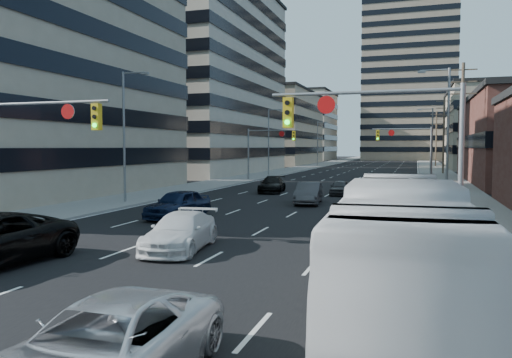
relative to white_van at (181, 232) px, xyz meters
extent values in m
plane|color=black|center=(-0.13, -7.15, -0.70)|extent=(400.00, 400.00, 0.00)
cube|color=black|center=(-0.13, 122.85, -0.69)|extent=(18.00, 300.00, 0.02)
cube|color=slate|center=(-11.63, 122.85, -0.62)|extent=(5.00, 300.00, 0.15)
cube|color=slate|center=(11.37, 122.85, -0.62)|extent=(5.00, 300.00, 0.15)
cube|color=#ADA089|center=(-27.13, 52.85, 13.30)|extent=(26.00, 34.00, 28.00)
cube|color=gray|center=(-24.13, 92.85, 7.30)|extent=(20.00, 30.00, 16.00)
cube|color=gray|center=(5.87, 142.85, 28.30)|extent=(26.00, 26.00, 58.00)
cube|color=#ADA089|center=(-28.13, 132.85, 9.30)|extent=(24.00, 24.00, 20.00)
cylinder|color=slate|center=(-6.88, 0.85, 5.10)|extent=(6.50, 0.12, 0.12)
cube|color=gold|center=(-4.23, 0.85, 4.45)|extent=(0.35, 0.28, 1.10)
cylinder|color=black|center=(-4.23, 0.69, 4.80)|extent=(0.18, 0.06, 0.18)
cylinder|color=black|center=(-4.23, 0.69, 4.45)|extent=(0.18, 0.06, 0.18)
cylinder|color=#0CE526|center=(-4.23, 0.69, 4.10)|extent=(0.18, 0.06, 0.18)
cylinder|color=white|center=(-5.63, 0.82, 4.70)|extent=(0.64, 0.06, 0.64)
cylinder|color=slate|center=(9.87, 0.85, 2.30)|extent=(0.18, 0.18, 6.00)
cylinder|color=slate|center=(6.62, 0.85, 5.10)|extent=(6.50, 0.12, 0.12)
cube|color=gold|center=(3.97, 0.85, 4.45)|extent=(0.35, 0.28, 1.10)
cylinder|color=black|center=(3.97, 0.69, 4.80)|extent=(0.18, 0.06, 0.18)
cylinder|color=black|center=(3.97, 0.69, 4.45)|extent=(0.18, 0.06, 0.18)
cylinder|color=#0CE526|center=(3.97, 0.69, 4.10)|extent=(0.18, 0.06, 0.18)
cylinder|color=white|center=(5.37, 0.82, 4.70)|extent=(0.64, 0.06, 0.64)
cylinder|color=slate|center=(-10.13, 37.85, 2.30)|extent=(0.18, 0.18, 6.00)
cylinder|color=slate|center=(-7.13, 37.85, 5.10)|extent=(6.00, 0.12, 0.12)
cube|color=gold|center=(-4.73, 37.85, 4.45)|extent=(0.35, 0.28, 1.10)
cylinder|color=black|center=(-4.73, 37.69, 4.80)|extent=(0.18, 0.06, 0.18)
cylinder|color=black|center=(-4.73, 37.69, 4.45)|extent=(0.18, 0.06, 0.18)
cylinder|color=#0CE526|center=(-4.73, 37.69, 4.10)|extent=(0.18, 0.06, 0.18)
cylinder|color=white|center=(-6.13, 37.82, 4.70)|extent=(0.64, 0.06, 0.64)
cylinder|color=slate|center=(9.87, 37.85, 2.30)|extent=(0.18, 0.18, 6.00)
cylinder|color=slate|center=(6.87, 37.85, 5.10)|extent=(6.00, 0.12, 0.12)
cube|color=gold|center=(4.47, 37.85, 4.45)|extent=(0.35, 0.28, 1.10)
cylinder|color=black|center=(4.47, 37.69, 4.80)|extent=(0.18, 0.06, 0.18)
cylinder|color=black|center=(4.47, 37.69, 4.45)|extent=(0.18, 0.06, 0.18)
cylinder|color=#0CE526|center=(4.47, 37.69, 4.10)|extent=(0.18, 0.06, 0.18)
cylinder|color=white|center=(5.87, 37.82, 4.70)|extent=(0.64, 0.06, 0.64)
cylinder|color=#4C3D2D|center=(12.07, 28.85, 4.80)|extent=(0.28, 0.28, 11.00)
cube|color=#4C3D2D|center=(12.07, 28.85, 9.70)|extent=(2.20, 0.10, 0.10)
cube|color=#4C3D2D|center=(12.07, 28.85, 8.70)|extent=(2.20, 0.10, 0.10)
cube|color=#4C3D2D|center=(12.07, 28.85, 7.70)|extent=(2.20, 0.10, 0.10)
cylinder|color=#4C3D2D|center=(12.07, 58.85, 4.80)|extent=(0.28, 0.28, 11.00)
cube|color=#4C3D2D|center=(12.07, 58.85, 9.70)|extent=(2.20, 0.10, 0.10)
cube|color=#4C3D2D|center=(12.07, 58.85, 8.70)|extent=(2.20, 0.10, 0.10)
cube|color=#4C3D2D|center=(12.07, 58.85, 7.70)|extent=(2.20, 0.10, 0.10)
cylinder|color=#4C3D2D|center=(12.07, 88.85, 4.80)|extent=(0.28, 0.28, 11.00)
cube|color=#4C3D2D|center=(12.07, 88.85, 9.70)|extent=(2.20, 0.10, 0.10)
cube|color=#4C3D2D|center=(12.07, 88.85, 8.70)|extent=(2.20, 0.10, 0.10)
cube|color=#4C3D2D|center=(12.07, 88.85, 7.70)|extent=(2.20, 0.10, 0.10)
cylinder|color=slate|center=(-10.63, 12.85, 3.80)|extent=(0.16, 0.16, 9.00)
cylinder|color=slate|center=(-9.73, 12.85, 8.20)|extent=(1.80, 0.10, 0.10)
cube|color=slate|center=(-8.93, 12.85, 8.12)|extent=(0.50, 0.22, 0.14)
cylinder|color=slate|center=(-10.63, 47.85, 3.80)|extent=(0.16, 0.16, 9.00)
cylinder|color=slate|center=(-9.73, 47.85, 8.20)|extent=(1.80, 0.10, 0.10)
cube|color=slate|center=(-8.93, 47.85, 8.12)|extent=(0.50, 0.22, 0.14)
cylinder|color=slate|center=(-10.63, 82.85, 3.80)|extent=(0.16, 0.16, 9.00)
cylinder|color=slate|center=(-9.73, 82.85, 8.20)|extent=(1.80, 0.10, 0.10)
cube|color=slate|center=(-8.93, 82.85, 8.12)|extent=(0.50, 0.22, 0.14)
cylinder|color=slate|center=(10.37, 17.85, 3.80)|extent=(0.16, 0.16, 9.00)
cylinder|color=slate|center=(9.47, 17.85, 8.20)|extent=(1.80, 0.10, 0.10)
cube|color=slate|center=(8.67, 17.85, 8.12)|extent=(0.50, 0.22, 0.14)
cylinder|color=slate|center=(10.37, 52.85, 3.80)|extent=(0.16, 0.16, 9.00)
cylinder|color=slate|center=(9.47, 52.85, 8.20)|extent=(1.80, 0.10, 0.10)
cube|color=slate|center=(8.67, 52.85, 8.12)|extent=(0.50, 0.22, 0.14)
imported|color=silver|center=(0.00, 0.00, 0.00)|extent=(2.55, 5.01, 1.39)
imported|color=silver|center=(3.79, -10.29, 0.01)|extent=(2.35, 5.10, 1.42)
imported|color=silver|center=(8.15, -4.82, 0.88)|extent=(3.15, 11.40, 3.14)
imported|color=black|center=(-3.90, 7.53, 0.09)|extent=(2.41, 4.82, 1.58)
imported|color=#38383B|center=(1.47, 16.50, 0.05)|extent=(2.04, 4.65, 1.49)
imported|color=black|center=(-3.27, 23.95, -0.02)|extent=(2.45, 4.89, 1.36)
imported|color=#303032|center=(2.61, 23.42, -0.09)|extent=(1.57, 3.62, 1.21)
camera|label=1|loc=(8.47, -16.93, 3.20)|focal=35.00mm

